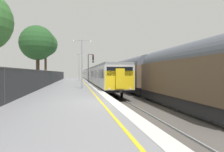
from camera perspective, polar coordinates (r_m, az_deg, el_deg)
ground at (r=12.16m, az=11.22°, el=-9.93°), size 17.40×110.00×1.21m
commuter_train_at_platform at (r=49.01m, az=-5.79°, el=0.40°), size 2.83×63.80×3.81m
freight_train_adjacent_track at (r=34.18m, az=2.99°, el=0.70°), size 2.60×52.03×4.69m
signal_gantry at (r=35.09m, az=-6.42°, el=3.24°), size 1.10×0.24×4.99m
platform_lamp_mid at (r=21.50m, az=-8.65°, el=4.76°), size 2.00×0.20×5.26m
platform_lamp_far at (r=43.44m, az=-9.48°, el=3.16°), size 2.00×0.20×5.80m
platform_back_fence at (r=11.73m, az=-28.70°, el=-2.35°), size 0.07×99.00×1.98m
background_tree_left at (r=28.55m, az=-20.64°, el=8.57°), size 4.59×4.59×7.97m
background_tree_right at (r=33.11m, az=-20.25°, el=9.65°), size 4.00×4.00×8.90m
background_tree_back at (r=39.82m, az=-18.73°, el=8.49°), size 4.47×4.47×9.35m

